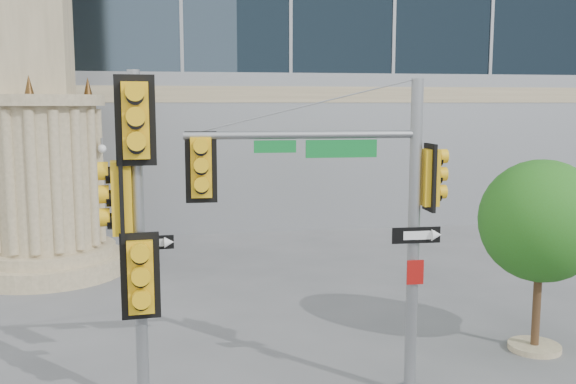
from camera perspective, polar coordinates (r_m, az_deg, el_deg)
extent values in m
cylinder|color=gray|center=(19.89, -20.50, -6.04)|extent=(4.40, 4.40, 0.50)
cylinder|color=gray|center=(19.80, -20.56, -4.92)|extent=(3.80, 3.80, 0.30)
cylinder|color=gray|center=(19.46, -20.86, 1.27)|extent=(3.00, 3.00, 4.00)
cylinder|color=gray|center=(19.35, -21.18, 7.61)|extent=(3.50, 3.50, 0.30)
cone|color=#472D14|center=(19.15, -17.37, 8.98)|extent=(0.24, 0.24, 0.50)
cylinder|color=slate|center=(10.68, 11.09, -4.35)|extent=(0.19, 0.19, 5.25)
cylinder|color=slate|center=(9.99, 1.33, 5.10)|extent=(3.68, 0.21, 0.12)
cube|color=#0D732B|center=(10.10, 4.77, 3.86)|extent=(1.14, 0.06, 0.28)
cube|color=yellow|center=(9.88, -7.73, 2.20)|extent=(0.49, 0.26, 1.09)
cube|color=yellow|center=(10.60, 12.49, 1.27)|extent=(0.26, 0.49, 1.09)
cube|color=black|center=(10.54, 11.33, -3.79)|extent=(0.81, 0.05, 0.26)
cube|color=maroon|center=(10.68, 11.24, -7.01)|extent=(0.28, 0.03, 0.40)
cylinder|color=slate|center=(10.24, -13.11, -4.62)|extent=(0.19, 0.19, 5.36)
cube|color=yellow|center=(9.77, -13.42, 6.21)|extent=(0.61, 0.35, 1.34)
cube|color=yellow|center=(10.10, -14.58, -0.51)|extent=(0.35, 0.61, 1.34)
cube|color=yellow|center=(10.11, -12.99, -7.28)|extent=(0.61, 0.35, 1.34)
cube|color=black|center=(10.10, -12.00, -4.44)|extent=(0.67, 0.09, 0.21)
cylinder|color=gray|center=(14.00, 21.05, -12.73)|extent=(1.02, 1.02, 0.11)
cylinder|color=#382314|center=(13.70, 21.25, -8.94)|extent=(0.16, 0.16, 2.04)
sphere|color=#256116|center=(13.35, 21.59, -2.39)|extent=(2.38, 2.38, 2.38)
sphere|color=#256116|center=(13.91, 22.71, -3.47)|extent=(1.48, 1.48, 1.48)
sphere|color=#256116|center=(12.96, 20.68, -3.91)|extent=(1.25, 1.25, 1.25)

